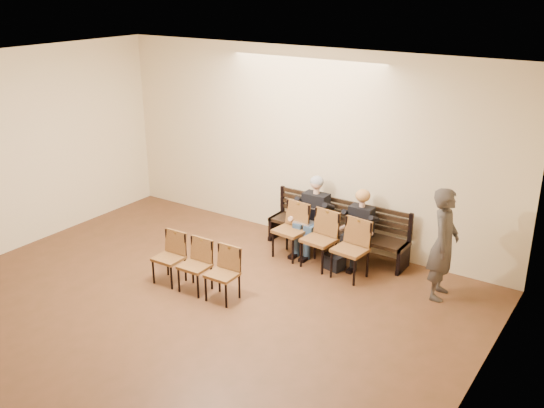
# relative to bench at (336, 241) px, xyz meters

# --- Properties ---
(ground) EXTENTS (10.00, 10.00, 0.00)m
(ground) POSITION_rel_bench_xyz_m (-0.88, -4.65, -0.23)
(ground) COLOR brown
(ground) RESTS_ON ground
(room_walls) EXTENTS (8.02, 10.01, 3.51)m
(room_walls) POSITION_rel_bench_xyz_m (-0.88, -3.86, 2.31)
(room_walls) COLOR beige
(room_walls) RESTS_ON ground
(bench) EXTENTS (2.60, 0.90, 0.45)m
(bench) POSITION_rel_bench_xyz_m (0.00, 0.00, 0.00)
(bench) COLOR black
(bench) RESTS_ON ground
(seated_man) EXTENTS (0.56, 0.77, 1.34)m
(seated_man) POSITION_rel_bench_xyz_m (-0.41, -0.12, 0.45)
(seated_man) COLOR black
(seated_man) RESTS_ON ground
(seated_woman) EXTENTS (0.50, 0.69, 1.16)m
(seated_woman) POSITION_rel_bench_xyz_m (0.47, -0.12, 0.36)
(seated_woman) COLOR black
(seated_woman) RESTS_ON ground
(laptop) EXTENTS (0.35, 0.28, 0.25)m
(laptop) POSITION_rel_bench_xyz_m (-0.46, -0.36, 0.35)
(laptop) COLOR #B5B5BA
(laptop) RESTS_ON bench
(water_bottle) EXTENTS (0.08, 0.08, 0.24)m
(water_bottle) POSITION_rel_bench_xyz_m (0.62, -0.37, 0.35)
(water_bottle) COLOR silver
(water_bottle) RESTS_ON bench
(bag) EXTENTS (0.38, 0.30, 0.25)m
(bag) POSITION_rel_bench_xyz_m (0.26, -0.58, -0.10)
(bag) COLOR black
(bag) RESTS_ON ground
(passerby) EXTENTS (0.57, 0.79, 2.00)m
(passerby) POSITION_rel_bench_xyz_m (2.05, -0.50, 0.78)
(passerby) COLOR #37322D
(passerby) RESTS_ON ground
(chair_row_front) EXTENTS (1.78, 0.71, 0.96)m
(chair_row_front) POSITION_rel_bench_xyz_m (0.01, -0.65, 0.26)
(chair_row_front) COLOR brown
(chair_row_front) RESTS_ON ground
(chair_row_back) EXTENTS (1.50, 0.49, 0.83)m
(chair_row_back) POSITION_rel_bench_xyz_m (-1.16, -2.44, 0.19)
(chair_row_back) COLOR brown
(chair_row_back) RESTS_ON ground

